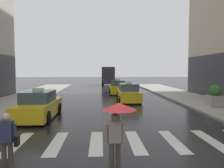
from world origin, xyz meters
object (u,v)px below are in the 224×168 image
Objects in this scene: planter_mid_block at (215,97)px; taxi_third at (117,88)px; pedestrian_with_handbag at (7,138)px; taxi_lead at (39,106)px; box_truck at (108,75)px; taxi_second at (128,93)px; pedestrian_with_umbrella at (118,118)px.

taxi_third is at bearing 122.67° from planter_mid_block.
taxi_third is at bearing 76.49° from pedestrian_with_handbag.
box_truck is (5.06, 26.27, 1.13)m from taxi_lead.
taxi_lead is 6.74m from pedestrian_with_handbag.
pedestrian_with_umbrella reaches higher than taxi_second.
taxi_third is (5.66, 12.72, 0.00)m from taxi_lead.
taxi_second is at bearing 68.56° from pedestrian_with_handbag.
box_truck is at bearing 92.56° from taxi_third.
pedestrian_with_umbrella reaches higher than taxi_lead.
planter_mid_block reaches higher than pedestrian_with_handbag.
pedestrian_with_umbrella is at bearing -3.50° from pedestrian_with_handbag.
planter_mid_block is (11.15, 9.26, -0.06)m from pedestrian_with_handbag.
taxi_lead is 12.43m from planter_mid_block.
planter_mid_block is at bearing 49.65° from pedestrian_with_umbrella.
taxi_third is at bearing 85.51° from pedestrian_with_umbrella.
taxi_lead is 0.60× the size of box_truck.
pedestrian_with_umbrella reaches higher than pedestrian_with_handbag.
box_truck reaches higher than taxi_second.
taxi_second and taxi_third have the same top height.
planter_mid_block is at bearing -33.23° from taxi_second.
box_truck is at bearing 93.25° from taxi_second.
taxi_lead is 2.86× the size of planter_mid_block.
planter_mid_block is at bearing 12.07° from taxi_lead.
planter_mid_block is at bearing 39.71° from pedestrian_with_handbag.
pedestrian_with_handbag is (-4.05, -32.93, -0.92)m from box_truck.
taxi_lead is 26.77m from box_truck.
taxi_second is at bearing -85.26° from taxi_third.
box_truck reaches higher than planter_mid_block.
taxi_second is 6.23m from taxi_third.
pedestrian_with_handbag is (-3.12, 0.19, -0.58)m from pedestrian_with_umbrella.
pedestrian_with_umbrella is 1.21× the size of planter_mid_block.
pedestrian_with_handbag is at bearing -111.44° from taxi_second.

